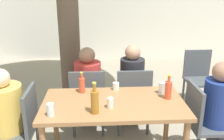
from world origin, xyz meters
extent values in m
cube|color=white|center=(0.00, 4.26, 1.40)|extent=(10.00, 0.08, 2.80)
cylinder|color=brown|center=(-0.56, 1.24, 1.27)|extent=(0.30, 0.30, 2.54)
cube|color=#996B42|center=(0.00, 0.00, 0.74)|extent=(1.48, 0.78, 0.04)
cylinder|color=#996B42|center=(-0.68, 0.33, 0.36)|extent=(0.06, 0.06, 0.72)
cylinder|color=#996B42|center=(0.68, 0.33, 0.36)|extent=(0.06, 0.06, 0.72)
cube|color=#474C51|center=(-1.06, 0.00, 0.45)|extent=(0.44, 0.44, 0.04)
cube|color=#474C51|center=(-0.86, 0.00, 0.69)|extent=(0.04, 0.44, 0.45)
cylinder|color=#474C51|center=(-1.25, 0.19, 0.21)|extent=(0.04, 0.04, 0.43)
cylinder|color=#474C51|center=(-0.87, 0.19, 0.21)|extent=(0.04, 0.04, 0.43)
cube|color=#474C51|center=(1.06, 0.00, 0.45)|extent=(0.44, 0.44, 0.04)
cube|color=#474C51|center=(0.86, 0.00, 0.69)|extent=(0.04, 0.44, 0.45)
cylinder|color=#474C51|center=(1.25, 0.19, 0.21)|extent=(0.04, 0.04, 0.43)
cylinder|color=#474C51|center=(0.87, 0.19, 0.21)|extent=(0.04, 0.04, 0.43)
cube|color=#474C51|center=(-0.30, 0.71, 0.45)|extent=(0.44, 0.44, 0.04)
cube|color=#474C51|center=(-0.30, 0.51, 0.69)|extent=(0.44, 0.04, 0.45)
cylinder|color=#474C51|center=(-0.11, 0.90, 0.21)|extent=(0.04, 0.04, 0.43)
cylinder|color=#474C51|center=(-0.49, 0.90, 0.21)|extent=(0.04, 0.04, 0.43)
cylinder|color=#474C51|center=(-0.11, 0.52, 0.21)|extent=(0.04, 0.04, 0.43)
cylinder|color=#474C51|center=(-0.49, 0.52, 0.21)|extent=(0.04, 0.04, 0.43)
cube|color=#474C51|center=(0.30, 0.71, 0.45)|extent=(0.44, 0.44, 0.04)
cube|color=#474C51|center=(0.30, 0.51, 0.69)|extent=(0.44, 0.04, 0.45)
cylinder|color=#474C51|center=(0.49, 0.90, 0.21)|extent=(0.04, 0.04, 0.43)
cylinder|color=#474C51|center=(0.11, 0.90, 0.21)|extent=(0.04, 0.04, 0.43)
cylinder|color=#474C51|center=(0.49, 0.52, 0.21)|extent=(0.04, 0.04, 0.43)
cylinder|color=#474C51|center=(0.11, 0.52, 0.21)|extent=(0.04, 0.04, 0.43)
cube|color=#474C51|center=(1.47, 1.29, 0.45)|extent=(0.44, 0.44, 0.04)
cube|color=#474C51|center=(1.47, 1.49, 0.69)|extent=(0.44, 0.04, 0.45)
cylinder|color=#474C51|center=(1.28, 1.10, 0.21)|extent=(0.04, 0.04, 0.43)
cylinder|color=#474C51|center=(1.66, 1.10, 0.21)|extent=(0.04, 0.04, 0.43)
cylinder|color=#474C51|center=(1.28, 1.48, 0.21)|extent=(0.04, 0.04, 0.43)
cylinder|color=#474C51|center=(1.66, 1.48, 0.21)|extent=(0.04, 0.04, 0.43)
cylinder|color=gold|center=(-1.12, 0.00, 0.71)|extent=(0.38, 0.38, 0.49)
sphere|color=beige|center=(-1.12, 0.00, 1.04)|extent=(0.20, 0.20, 0.20)
cylinder|color=navy|center=(1.12, 0.00, 0.72)|extent=(0.32, 0.32, 0.51)
sphere|color=#936B51|center=(1.12, 0.00, 1.07)|extent=(0.21, 0.21, 0.21)
cube|color=#383842|center=(-0.30, 0.97, 0.23)|extent=(0.32, 0.40, 0.46)
cylinder|color=#C63833|center=(-0.30, 0.77, 0.71)|extent=(0.35, 0.35, 0.49)
sphere|color=#936B51|center=(-0.30, 0.77, 1.05)|extent=(0.21, 0.21, 0.21)
cube|color=#383842|center=(0.30, 0.97, 0.23)|extent=(0.29, 0.40, 0.46)
cylinder|color=#232328|center=(0.30, 0.77, 0.73)|extent=(0.32, 0.32, 0.53)
sphere|color=tan|center=(0.30, 0.77, 1.08)|extent=(0.20, 0.20, 0.20)
cylinder|color=#DB4C2D|center=(-0.34, 0.27, 0.84)|extent=(0.07, 0.07, 0.17)
cylinder|color=#DB4C2D|center=(-0.34, 0.27, 0.96)|extent=(0.03, 0.03, 0.06)
cylinder|color=gold|center=(-0.34, 0.27, 0.99)|extent=(0.03, 0.03, 0.01)
cylinder|color=#9E661E|center=(-0.19, -0.22, 0.87)|extent=(0.08, 0.08, 0.22)
cylinder|color=#9E661E|center=(-0.19, -0.22, 1.02)|extent=(0.03, 0.03, 0.08)
cylinder|color=gold|center=(-0.19, -0.22, 1.06)|extent=(0.04, 0.04, 0.01)
cylinder|color=#DB4C2D|center=(0.58, 0.05, 0.85)|extent=(0.07, 0.07, 0.19)
cylinder|color=#DB4C2D|center=(0.58, 0.05, 0.98)|extent=(0.03, 0.03, 0.07)
cylinder|color=gold|center=(0.58, 0.05, 1.02)|extent=(0.03, 0.03, 0.01)
cylinder|color=silver|center=(-0.60, -0.25, 0.82)|extent=(0.07, 0.07, 0.12)
cylinder|color=silver|center=(0.55, 0.19, 0.82)|extent=(0.07, 0.07, 0.13)
cylinder|color=silver|center=(0.05, 0.32, 0.80)|extent=(0.08, 0.08, 0.09)
cylinder|color=silver|center=(-0.04, -0.13, 0.81)|extent=(0.06, 0.06, 0.11)
camera|label=1|loc=(-0.15, -2.34, 1.91)|focal=40.00mm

